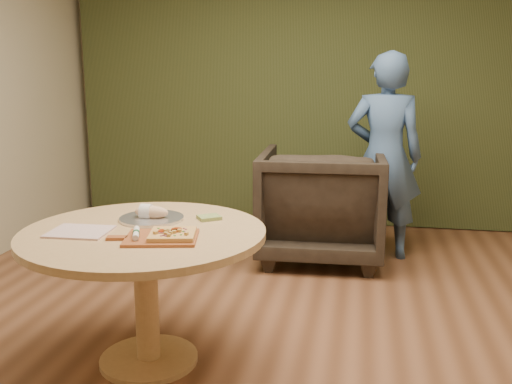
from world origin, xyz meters
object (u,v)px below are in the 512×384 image
object	(u,v)px
cutlery_roll	(136,233)
serving_tray	(152,218)
pizza_paddle	(159,238)
armchair	(321,199)
person_standing	(384,157)
flatbread_pizza	(172,234)
pedestal_table	(145,256)
bread_roll	(150,212)

from	to	relation	value
cutlery_roll	serving_tray	bearing A→B (deg)	78.90
pizza_paddle	armchair	bearing A→B (deg)	61.18
pizza_paddle	person_standing	world-z (taller)	person_standing
flatbread_pizza	pizza_paddle	bearing A→B (deg)	-170.53
pedestal_table	serving_tray	size ratio (longest dim) A/B	3.59
flatbread_pizza	cutlery_roll	size ratio (longest dim) A/B	1.34
pedestal_table	pizza_paddle	bearing A→B (deg)	-45.81
pizza_paddle	cutlery_roll	distance (m)	0.12
serving_tray	person_standing	xyz separation A→B (m)	(1.32, 1.90, 0.10)
pizza_paddle	flatbread_pizza	size ratio (longest dim) A/B	1.81
serving_tray	person_standing	size ratio (longest dim) A/B	0.21
flatbread_pizza	armchair	size ratio (longest dim) A/B	0.25
flatbread_pizza	cutlery_roll	xyz separation A→B (m)	(-0.18, -0.03, 0.00)
pizza_paddle	serving_tray	distance (m)	0.39
pedestal_table	bread_roll	xyz separation A→B (m)	(-0.04, 0.20, 0.18)
pizza_paddle	bread_roll	bearing A→B (deg)	105.92
serving_tray	bread_roll	size ratio (longest dim) A/B	1.84
cutlery_roll	bread_roll	xyz separation A→B (m)	(-0.07, 0.36, 0.01)
pedestal_table	cutlery_roll	world-z (taller)	cutlery_roll
serving_tray	pedestal_table	bearing A→B (deg)	-81.14
cutlery_roll	armchair	bearing A→B (deg)	49.94
cutlery_roll	armchair	distance (m)	2.25
pizza_paddle	serving_tray	size ratio (longest dim) A/B	1.32
person_standing	pizza_paddle	bearing A→B (deg)	63.54
bread_roll	pizza_paddle	bearing A→B (deg)	-62.58
flatbread_pizza	pedestal_table	bearing A→B (deg)	146.94
flatbread_pizza	serving_tray	size ratio (longest dim) A/B	0.73
bread_roll	armchair	distance (m)	1.94
flatbread_pizza	person_standing	bearing A→B (deg)	64.02
serving_tray	bread_roll	world-z (taller)	bread_roll
bread_roll	armchair	xyz separation A→B (m)	(0.83, 1.74, -0.28)
pedestal_table	person_standing	distance (m)	2.48
pizza_paddle	bread_roll	size ratio (longest dim) A/B	2.43
serving_tray	armchair	bearing A→B (deg)	64.71
serving_tray	cutlery_roll	bearing A→B (deg)	-81.00
serving_tray	armchair	size ratio (longest dim) A/B	0.35
armchair	pedestal_table	bearing A→B (deg)	65.84
armchair	serving_tray	bearing A→B (deg)	62.68
bread_roll	serving_tray	bearing A→B (deg)	0.00
pedestal_table	armchair	xyz separation A→B (m)	(0.79, 1.94, -0.10)
flatbread_pizza	bread_roll	bearing A→B (deg)	126.01
cutlery_roll	bread_roll	bearing A→B (deg)	80.26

